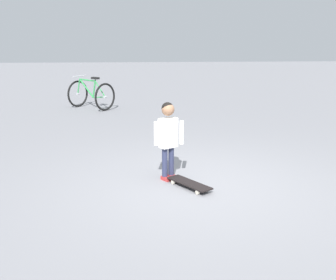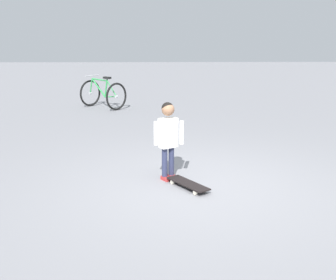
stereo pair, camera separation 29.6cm
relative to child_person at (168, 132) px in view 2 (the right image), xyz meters
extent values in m
plane|color=gray|center=(0.34, 0.44, -0.66)|extent=(50.00, 50.00, 0.00)
cylinder|color=#2D3351|center=(-0.03, 0.05, -0.42)|extent=(0.08, 0.08, 0.42)
cube|color=#B73333|center=(-0.01, 0.06, -0.63)|extent=(0.17, 0.15, 0.05)
cylinder|color=#2D3351|center=(0.03, -0.05, -0.42)|extent=(0.08, 0.08, 0.42)
cube|color=#B73333|center=(0.05, -0.03, -0.63)|extent=(0.17, 0.15, 0.05)
cube|color=white|center=(0.00, 0.00, -0.01)|extent=(0.25, 0.28, 0.40)
cylinder|color=white|center=(0.00, 0.18, -0.01)|extent=(0.06, 0.06, 0.32)
cylinder|color=white|center=(0.03, -0.16, -0.01)|extent=(0.06, 0.06, 0.32)
sphere|color=#9E7051|center=(0.00, 0.00, 0.31)|extent=(0.17, 0.17, 0.17)
sphere|color=black|center=(-0.01, -0.01, 0.32)|extent=(0.16, 0.16, 0.16)
cube|color=black|center=(0.38, 0.25, -0.59)|extent=(0.68, 0.55, 0.02)
cube|color=#B7B7BC|center=(0.58, 0.38, -0.61)|extent=(0.09, 0.11, 0.02)
cube|color=#B7B7BC|center=(0.18, 0.11, -0.61)|extent=(0.09, 0.11, 0.02)
cylinder|color=beige|center=(0.54, 0.45, -0.63)|extent=(0.06, 0.06, 0.06)
cylinder|color=beige|center=(0.62, 0.32, -0.63)|extent=(0.06, 0.06, 0.06)
cylinder|color=beige|center=(0.13, 0.18, -0.63)|extent=(0.06, 0.06, 0.06)
cylinder|color=beige|center=(0.22, 0.05, -0.63)|extent=(0.06, 0.06, 0.06)
torus|color=black|center=(-6.22, -1.99, -0.30)|extent=(0.57, 0.50, 0.71)
torus|color=black|center=(-5.55, -1.21, -0.30)|extent=(0.57, 0.50, 0.71)
cylinder|color=#B7B7BC|center=(-6.22, -1.99, -0.30)|extent=(0.08, 0.08, 0.06)
cylinder|color=#B7B7BC|center=(-5.55, -1.21, -0.30)|extent=(0.08, 0.08, 0.06)
cylinder|color=green|center=(-5.99, -1.72, -0.13)|extent=(0.37, 0.42, 0.48)
cylinder|color=green|center=(-5.96, -1.69, 0.09)|extent=(0.41, 0.47, 0.06)
cylinder|color=green|center=(-5.80, -1.50, -0.12)|extent=(0.12, 0.13, 0.48)
cylinder|color=green|center=(-5.69, -1.38, -0.33)|extent=(0.30, 0.35, 0.08)
cylinder|color=green|center=(-5.66, -1.34, -0.11)|extent=(0.25, 0.28, 0.40)
cylinder|color=green|center=(-6.18, -1.95, -0.10)|extent=(0.11, 0.12, 0.41)
cube|color=black|center=(-5.76, -1.46, 0.16)|extent=(0.22, 0.23, 0.05)
cylinder|color=#B7B7BC|center=(-6.15, -1.91, 0.18)|extent=(0.36, 0.32, 0.02)
camera|label=1|loc=(5.74, -0.41, 1.30)|focal=47.17mm
camera|label=2|loc=(5.75, -0.12, 1.30)|focal=47.17mm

